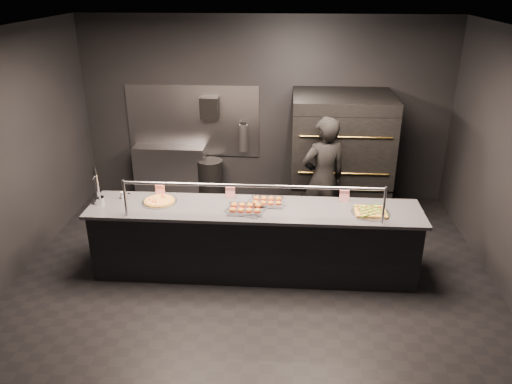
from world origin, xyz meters
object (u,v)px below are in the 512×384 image
towel_dispenser (209,108)px  round_pizza (160,201)px  prep_shelf (171,172)px  service_counter (254,240)px  square_pizza (370,212)px  fire_extinguisher (244,137)px  trash_bin (211,180)px  worker (323,179)px  pizza_oven (340,155)px  slider_tray_a (246,209)px  beer_tap (98,192)px  slider_tray_b (267,202)px

towel_dispenser → round_pizza: (-0.30, -2.31, -0.61)m
prep_shelf → round_pizza: (0.40, -2.24, 0.49)m
service_counter → square_pizza: bearing=-2.3°
fire_extinguisher → service_counter: bearing=-81.7°
trash_bin → towel_dispenser: bearing=90.0°
service_counter → worker: worker is taller
pizza_oven → fire_extinguisher: (-1.55, 0.50, 0.09)m
prep_shelf → slider_tray_a: (1.50, -2.41, 0.50)m
service_counter → slider_tray_a: bearing=-139.5°
slider_tray_a → beer_tap: bearing=177.0°
prep_shelf → round_pizza: size_ratio=2.71×
square_pizza → worker: size_ratio=0.26×
slider_tray_b → square_pizza: bearing=-8.8°
towel_dispenser → square_pizza: towel_dispenser is taller
slider_tray_a → square_pizza: 1.50m
prep_shelf → square_pizza: square_pizza is taller
slider_tray_b → worker: worker is taller
prep_shelf → fire_extinguisher: bearing=3.7°
towel_dispenser → trash_bin: 1.21m
square_pizza → worker: 1.21m
pizza_oven → worker: size_ratio=1.06×
service_counter → towel_dispenser: towel_dispenser is taller
towel_dispenser → trash_bin: bearing=-90.0°
pizza_oven → slider_tray_a: (-1.30, -1.99, -0.02)m
beer_tap → worker: size_ratio=0.29×
slider_tray_a → trash_bin: size_ratio=0.73×
slider_tray_a → service_counter: bearing=40.5°
round_pizza → slider_tray_a: (1.10, -0.17, 0.01)m
trash_bin → worker: (1.80, -1.18, 0.55)m
pizza_oven → towel_dispenser: size_ratio=5.46×
service_counter → slider_tray_b: 0.52m
slider_tray_b → trash_bin: slider_tray_b is taller
prep_shelf → towel_dispenser: (0.70, 0.07, 1.10)m
prep_shelf → trash_bin: prep_shelf is taller
round_pizza → prep_shelf: bearing=100.1°
slider_tray_a → square_pizza: (1.50, 0.03, -0.01)m
fire_extinguisher → slider_tray_b: (0.50, -2.26, -0.11)m
fire_extinguisher → round_pizza: (-0.85, -2.32, -0.12)m
prep_shelf → beer_tap: bearing=-98.6°
trash_bin → slider_tray_b: bearing=-63.2°
service_counter → pizza_oven: pizza_oven is taller
towel_dispenser → beer_tap: bearing=-113.8°
slider_tray_b → trash_bin: bearing=116.8°
pizza_oven → round_pizza: 3.01m
towel_dispenser → worker: worker is taller
towel_dispenser → slider_tray_a: bearing=-72.1°
square_pizza → trash_bin: 3.29m
fire_extinguisher → slider_tray_a: size_ratio=0.98×
slider_tray_b → slider_tray_a: bearing=-138.3°
beer_tap → slider_tray_a: (1.85, -0.10, -0.12)m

